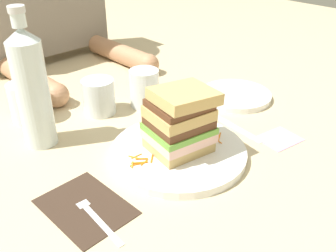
# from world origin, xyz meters

# --- Properties ---
(ground_plane) EXTENTS (3.00, 3.00, 0.00)m
(ground_plane) POSITION_xyz_m (0.00, 0.00, 0.00)
(ground_plane) COLOR #C6B289
(main_plate) EXTENTS (0.27, 0.27, 0.02)m
(main_plate) POSITION_xyz_m (0.01, 0.01, 0.01)
(main_plate) COLOR white
(main_plate) RESTS_ON ground_plane
(sandwich) EXTENTS (0.14, 0.12, 0.13)m
(sandwich) POSITION_xyz_m (0.01, 0.01, 0.08)
(sandwich) COLOR tan
(sandwich) RESTS_ON main_plate
(carrot_shred_0) EXTENTS (0.02, 0.01, 0.00)m
(carrot_shred_0) POSITION_xyz_m (-0.07, 0.02, 0.02)
(carrot_shred_0) COLOR orange
(carrot_shred_0) RESTS_ON main_plate
(carrot_shred_1) EXTENTS (0.02, 0.02, 0.00)m
(carrot_shred_1) POSITION_xyz_m (-0.06, 0.03, 0.02)
(carrot_shred_1) COLOR orange
(carrot_shred_1) RESTS_ON main_plate
(carrot_shred_2) EXTENTS (0.02, 0.02, 0.00)m
(carrot_shred_2) POSITION_xyz_m (-0.05, 0.02, 0.02)
(carrot_shred_2) COLOR orange
(carrot_shred_2) RESTS_ON main_plate
(carrot_shred_3) EXTENTS (0.02, 0.02, 0.00)m
(carrot_shred_3) POSITION_xyz_m (-0.09, 0.03, 0.02)
(carrot_shred_3) COLOR orange
(carrot_shred_3) RESTS_ON main_plate
(carrot_shred_4) EXTENTS (0.03, 0.01, 0.00)m
(carrot_shred_4) POSITION_xyz_m (-0.08, 0.02, 0.02)
(carrot_shred_4) COLOR orange
(carrot_shred_4) RESTS_ON main_plate
(carrot_shred_5) EXTENTS (0.02, 0.00, 0.00)m
(carrot_shred_5) POSITION_xyz_m (-0.07, 0.04, 0.02)
(carrot_shred_5) COLOR orange
(carrot_shred_5) RESTS_ON main_plate
(carrot_shred_6) EXTENTS (0.01, 0.02, 0.00)m
(carrot_shred_6) POSITION_xyz_m (-0.07, 0.05, 0.02)
(carrot_shred_6) COLOR orange
(carrot_shred_6) RESTS_ON main_plate
(carrot_shred_7) EXTENTS (0.03, 0.02, 0.00)m
(carrot_shred_7) POSITION_xyz_m (-0.08, 0.02, 0.02)
(carrot_shred_7) COLOR orange
(carrot_shred_7) RESTS_ON main_plate
(carrot_shred_8) EXTENTS (0.03, 0.02, 0.00)m
(carrot_shred_8) POSITION_xyz_m (0.11, -0.02, 0.02)
(carrot_shred_8) COLOR orange
(carrot_shred_8) RESTS_ON main_plate
(carrot_shred_9) EXTENTS (0.03, 0.02, 0.00)m
(carrot_shred_9) POSITION_xyz_m (0.08, 0.00, 0.02)
(carrot_shred_9) COLOR orange
(carrot_shred_9) RESTS_ON main_plate
(carrot_shred_10) EXTENTS (0.02, 0.01, 0.00)m
(carrot_shred_10) POSITION_xyz_m (0.11, 0.00, 0.02)
(carrot_shred_10) COLOR orange
(carrot_shred_10) RESTS_ON main_plate
(carrot_shred_11) EXTENTS (0.01, 0.02, 0.00)m
(carrot_shred_11) POSITION_xyz_m (0.09, -0.03, 0.02)
(carrot_shred_11) COLOR orange
(carrot_shred_11) RESTS_ON main_plate
(carrot_shred_12) EXTENTS (0.02, 0.03, 0.00)m
(carrot_shred_12) POSITION_xyz_m (0.08, -0.01, 0.02)
(carrot_shred_12) COLOR orange
(carrot_shred_12) RESTS_ON main_plate
(carrot_shred_13) EXTENTS (0.02, 0.02, 0.00)m
(carrot_shred_13) POSITION_xyz_m (0.10, -0.01, 0.02)
(carrot_shred_13) COLOR orange
(carrot_shred_13) RESTS_ON main_plate
(carrot_shred_14) EXTENTS (0.02, 0.00, 0.00)m
(carrot_shred_14) POSITION_xyz_m (0.10, -0.00, 0.02)
(carrot_shred_14) COLOR orange
(carrot_shred_14) RESTS_ON main_plate
(carrot_shred_15) EXTENTS (0.03, 0.02, 0.00)m
(carrot_shred_15) POSITION_xyz_m (0.09, -0.01, 0.02)
(carrot_shred_15) COLOR orange
(carrot_shred_15) RESTS_ON main_plate
(carrot_shred_16) EXTENTS (0.02, 0.01, 0.00)m
(carrot_shred_16) POSITION_xyz_m (0.09, -0.00, 0.02)
(carrot_shred_16) COLOR orange
(carrot_shred_16) RESTS_ON main_plate
(napkin_dark) EXTENTS (0.12, 0.16, 0.00)m
(napkin_dark) POSITION_xyz_m (-0.21, 0.01, 0.00)
(napkin_dark) COLOR #38281E
(napkin_dark) RESTS_ON ground_plane
(fork) EXTENTS (0.03, 0.17, 0.00)m
(fork) POSITION_xyz_m (-0.21, -0.01, 0.00)
(fork) COLOR silver
(fork) RESTS_ON napkin_dark
(knife) EXTENTS (0.04, 0.20, 0.00)m
(knife) POSITION_xyz_m (0.19, 0.01, 0.00)
(knife) COLOR silver
(knife) RESTS_ON ground_plane
(juice_glass) EXTENTS (0.07, 0.07, 0.09)m
(juice_glass) POSITION_xyz_m (0.11, 0.23, 0.04)
(juice_glass) COLOR white
(juice_glass) RESTS_ON ground_plane
(water_bottle) EXTENTS (0.07, 0.07, 0.29)m
(water_bottle) POSITION_xyz_m (-0.16, 0.25, 0.13)
(water_bottle) COLOR silver
(water_bottle) RESTS_ON ground_plane
(empty_tumbler_0) EXTENTS (0.08, 0.08, 0.08)m
(empty_tumbler_0) POSITION_xyz_m (0.01, 0.27, 0.04)
(empty_tumbler_0) COLOR silver
(empty_tumbler_0) RESTS_ON ground_plane
(empty_tumbler_1) EXTENTS (0.08, 0.08, 0.09)m
(empty_tumbler_1) POSITION_xyz_m (-0.13, 0.36, 0.05)
(empty_tumbler_1) COLOR silver
(empty_tumbler_1) RESTS_ON ground_plane
(side_plate) EXTENTS (0.18, 0.18, 0.02)m
(side_plate) POSITION_xyz_m (0.31, 0.09, 0.01)
(side_plate) COLOR white
(side_plate) RESTS_ON ground_plane
(napkin_pink) EXTENTS (0.10, 0.08, 0.00)m
(napkin_pink) POSITION_xyz_m (0.22, -0.10, 0.00)
(napkin_pink) COLOR pink
(napkin_pink) RESTS_ON ground_plane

